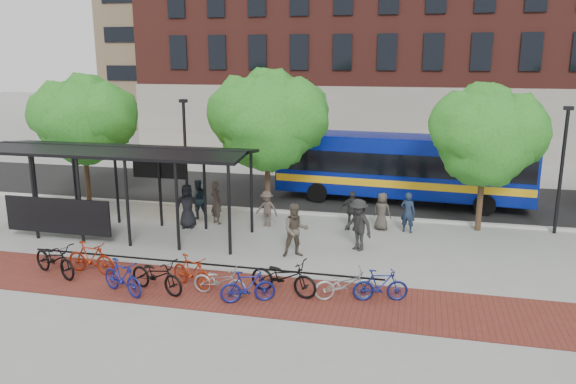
% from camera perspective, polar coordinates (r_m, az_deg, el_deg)
% --- Properties ---
extents(ground, '(160.00, 160.00, 0.00)m').
position_cam_1_polar(ground, '(21.57, 3.34, -5.33)').
color(ground, '#9E9E99').
rests_on(ground, ground).
extents(asphalt_street, '(160.00, 8.00, 0.01)m').
position_cam_1_polar(asphalt_street, '(29.17, 6.11, -0.34)').
color(asphalt_street, black).
rests_on(asphalt_street, ground).
extents(curb, '(160.00, 0.25, 0.12)m').
position_cam_1_polar(curb, '(25.32, 4.94, -2.34)').
color(curb, '#B7B7B2').
rests_on(curb, ground).
extents(brick_strip, '(24.00, 3.00, 0.01)m').
position_cam_1_polar(brick_strip, '(17.52, -6.16, -9.96)').
color(brick_strip, maroon).
rests_on(brick_strip, ground).
extents(bike_rack_rail, '(12.00, 0.05, 0.95)m').
position_cam_1_polar(bike_rack_rail, '(18.74, -9.03, -8.46)').
color(bike_rack_rail, black).
rests_on(bike_rack_rail, ground).
extents(building_brick, '(55.00, 14.00, 20.00)m').
position_cam_1_polar(building_brick, '(46.66, 22.31, 16.31)').
color(building_brick, maroon).
rests_on(building_brick, ground).
extents(bus_shelter, '(10.60, 3.07, 3.60)m').
position_cam_1_polar(bus_shelter, '(23.16, -17.02, 3.08)').
color(bus_shelter, black).
rests_on(bus_shelter, ground).
extents(tree_a, '(4.90, 4.00, 6.18)m').
position_cam_1_polar(tree_a, '(28.20, -19.97, 7.19)').
color(tree_a, '#382619').
rests_on(tree_a, ground).
extents(tree_b, '(5.15, 4.20, 6.47)m').
position_cam_1_polar(tree_b, '(24.45, -1.89, 7.65)').
color(tree_b, '#382619').
rests_on(tree_b, ground).
extents(tree_c, '(4.66, 3.80, 5.92)m').
position_cam_1_polar(tree_c, '(23.78, 19.63, 5.72)').
color(tree_c, '#382619').
rests_on(tree_c, ground).
extents(lamp_post_left, '(0.35, 0.20, 5.12)m').
position_cam_1_polar(lamp_post_left, '(26.27, -10.39, 4.08)').
color(lamp_post_left, black).
rests_on(lamp_post_left, ground).
extents(lamp_post_right, '(0.35, 0.20, 5.12)m').
position_cam_1_polar(lamp_post_right, '(24.70, 26.06, 2.32)').
color(lamp_post_right, black).
rests_on(lamp_post_right, ground).
extents(bus, '(12.32, 3.60, 3.28)m').
position_cam_1_polar(bus, '(27.85, 11.51, 2.75)').
color(bus, '#07198D').
rests_on(bus, ground).
extents(bike_0, '(2.28, 1.55, 1.13)m').
position_cam_1_polar(bike_0, '(19.91, -22.61, -6.30)').
color(bike_0, black).
rests_on(bike_0, ground).
extents(bike_1, '(1.83, 0.69, 1.08)m').
position_cam_1_polar(bike_1, '(19.69, -19.39, -6.31)').
color(bike_1, maroon).
rests_on(bike_1, ground).
extents(bike_3, '(1.82, 1.19, 1.07)m').
position_cam_1_polar(bike_3, '(17.76, -16.47, -8.29)').
color(bike_3, navy).
rests_on(bike_3, ground).
extents(bike_4, '(2.16, 1.33, 1.07)m').
position_cam_1_polar(bike_4, '(17.64, -13.19, -8.22)').
color(bike_4, black).
rests_on(bike_4, ground).
extents(bike_5, '(1.75, 1.16, 1.03)m').
position_cam_1_polar(bike_5, '(17.76, -9.73, -7.98)').
color(bike_5, '#9D290E').
rests_on(bike_5, ground).
extents(bike_6, '(1.78, 0.78, 0.91)m').
position_cam_1_polar(bike_6, '(17.11, -6.95, -8.94)').
color(bike_6, '#959597').
rests_on(bike_6, ground).
extents(bike_7, '(1.67, 1.05, 0.98)m').
position_cam_1_polar(bike_7, '(16.54, -4.11, -9.57)').
color(bike_7, navy).
rests_on(bike_7, ground).
extents(bike_8, '(2.27, 1.19, 1.14)m').
position_cam_1_polar(bike_8, '(16.98, -0.46, -8.59)').
color(bike_8, black).
rests_on(bike_8, ground).
extents(bike_10, '(1.92, 1.20, 0.95)m').
position_cam_1_polar(bike_10, '(16.78, 5.76, -9.30)').
color(bike_10, '#9F9FA1').
rests_on(bike_10, ground).
extents(bike_11, '(1.69, 0.84, 0.97)m').
position_cam_1_polar(bike_11, '(16.80, 9.37, -9.33)').
color(bike_11, navy).
rests_on(bike_11, ground).
extents(pedestrian_0, '(1.02, 0.79, 1.86)m').
position_cam_1_polar(pedestrian_0, '(23.73, -10.20, -1.42)').
color(pedestrian_0, black).
rests_on(pedestrian_0, ground).
extents(pedestrian_1, '(0.82, 0.76, 1.87)m').
position_cam_1_polar(pedestrian_1, '(24.13, -7.29, -1.04)').
color(pedestrian_1, '#3A322F').
rests_on(pedestrian_1, ground).
extents(pedestrian_2, '(1.08, 1.05, 1.76)m').
position_cam_1_polar(pedestrian_2, '(25.06, -9.18, -0.69)').
color(pedestrian_2, '#1C3043').
rests_on(pedestrian_2, ground).
extents(pedestrian_3, '(1.08, 0.75, 1.53)m').
position_cam_1_polar(pedestrian_3, '(23.59, -2.17, -1.71)').
color(pedestrian_3, '#4D3E39').
rests_on(pedestrian_3, ground).
extents(pedestrian_4, '(0.98, 0.45, 1.64)m').
position_cam_1_polar(pedestrian_4, '(23.28, 6.49, -1.85)').
color(pedestrian_4, '#292929').
rests_on(pedestrian_4, ground).
extents(pedestrian_6, '(0.90, 0.74, 1.57)m').
position_cam_1_polar(pedestrian_6, '(23.42, 9.52, -1.95)').
color(pedestrian_6, '#3F3932').
rests_on(pedestrian_6, ground).
extents(pedestrian_7, '(0.69, 0.54, 1.67)m').
position_cam_1_polar(pedestrian_7, '(23.28, 12.08, -2.04)').
color(pedestrian_7, '#1A273E').
rests_on(pedestrian_7, ground).
extents(pedestrian_8, '(1.15, 1.04, 1.95)m').
position_cam_1_polar(pedestrian_8, '(19.99, 0.78, -3.91)').
color(pedestrian_8, '#50473B').
rests_on(pedestrian_8, ground).
extents(pedestrian_9, '(1.44, 1.33, 1.94)m').
position_cam_1_polar(pedestrian_9, '(20.80, 7.16, -3.32)').
color(pedestrian_9, black).
rests_on(pedestrian_9, ground).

